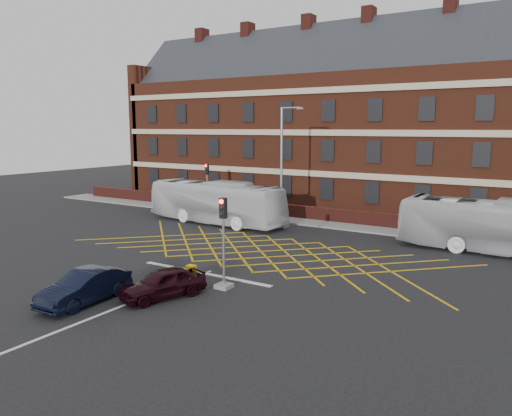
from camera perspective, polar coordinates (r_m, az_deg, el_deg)
The scene contains 16 objects.
ground at distance 28.75m, azimuth -1.55°, elevation -5.80°, with size 120.00×120.00×0.00m, color black.
victorian_building at distance 47.55m, azimuth 13.80°, elevation 9.42°, with size 51.00×12.17×20.40m.
boundary_wall at distance 39.83m, azimuth 8.91°, elevation -0.87°, with size 56.00×0.50×1.10m, color #521C16.
far_pavement at distance 39.02m, azimuth 8.31°, elevation -1.79°, with size 60.00×3.00×0.12m, color slate.
box_junction_hatching at distance 30.37m, azimuth 0.55°, elevation -4.96°, with size 11.50×0.12×0.02m, color #CC990C.
stop_line at distance 26.02m, azimuth -5.89°, elevation -7.44°, with size 8.00×0.30×0.02m, color silver.
centre_line at distance 21.57m, azimuth -16.82°, elevation -11.36°, with size 0.15×14.00×0.02m, color silver.
bus_left at distance 39.01m, azimuth -4.63°, elevation 0.66°, with size 2.79×11.93×3.32m, color silver.
bus_right at distance 32.80m, azimuth 26.34°, elevation -1.95°, with size 2.76×11.78×3.28m, color silver.
car_navy at distance 22.78m, azimuth -18.99°, elevation -8.52°, with size 1.49×4.27×1.41m, color black.
car_maroon at distance 22.59m, azimuth -10.59°, elevation -8.44°, with size 1.56×3.87×1.32m, color black.
traffic_light_near at distance 23.20m, azimuth -3.73°, elevation -4.99°, with size 0.70×0.70×4.27m.
traffic_light_far at distance 44.33m, azimuth -5.60°, elevation 1.81°, with size 0.70×0.70×4.27m.
street_lamp at distance 37.22m, azimuth 2.99°, elevation 2.42°, with size 2.25×1.00×8.89m.
direction_signs at distance 45.23m, azimuth -5.99°, elevation 1.46°, with size 1.10×0.16×2.20m.
utility_cabinet at distance 24.22m, azimuth -7.40°, elevation -7.60°, with size 0.43×0.36×0.95m, color yellow.
Camera 1 is at (15.49, -23.04, 7.45)m, focal length 35.00 mm.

